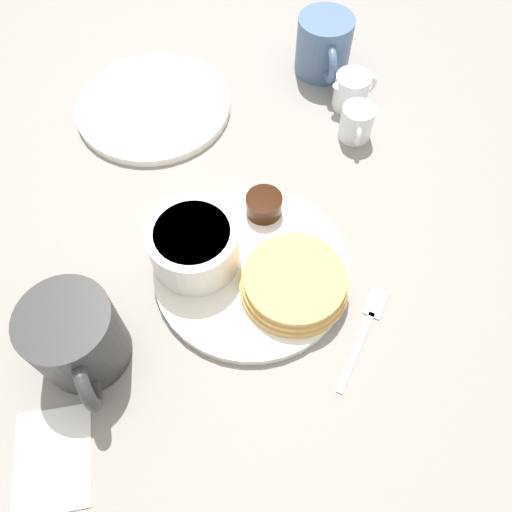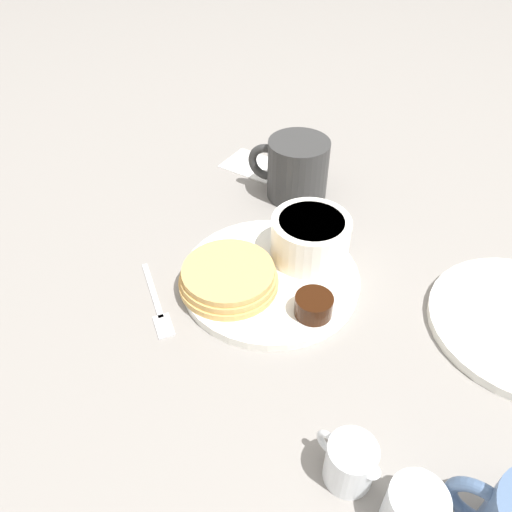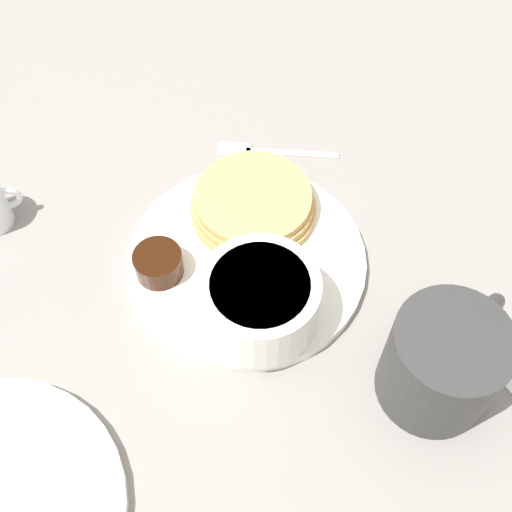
{
  "view_description": "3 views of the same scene",
  "coord_description": "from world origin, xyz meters",
  "px_view_note": "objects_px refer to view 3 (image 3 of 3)",
  "views": [
    {
      "loc": [
        0.28,
        -0.08,
        0.53
      ],
      "look_at": [
        0.01,
        0.0,
        0.05
      ],
      "focal_mm": 35.0,
      "sensor_mm": 36.0,
      "label": 1
    },
    {
      "loc": [
        -0.19,
        0.44,
        0.47
      ],
      "look_at": [
        0.02,
        0.0,
        0.04
      ],
      "focal_mm": 35.0,
      "sensor_mm": 36.0,
      "label": 2
    },
    {
      "loc": [
        -0.21,
        -0.27,
        0.53
      ],
      "look_at": [
        -0.0,
        -0.02,
        0.04
      ],
      "focal_mm": 45.0,
      "sensor_mm": 36.0,
      "label": 3
    }
  ],
  "objects_px": {
    "plate": "(246,260)",
    "coffee_mug": "(444,362)",
    "fork": "(263,151)",
    "bowl": "(260,299)"
  },
  "relations": [
    {
      "from": "plate",
      "to": "coffee_mug",
      "type": "distance_m",
      "value": 0.21
    },
    {
      "from": "coffee_mug",
      "to": "plate",
      "type": "bearing_deg",
      "value": 102.95
    },
    {
      "from": "bowl",
      "to": "fork",
      "type": "bearing_deg",
      "value": 49.58
    },
    {
      "from": "coffee_mug",
      "to": "bowl",
      "type": "bearing_deg",
      "value": 118.65
    },
    {
      "from": "plate",
      "to": "bowl",
      "type": "distance_m",
      "value": 0.08
    },
    {
      "from": "coffee_mug",
      "to": "fork",
      "type": "distance_m",
      "value": 0.32
    },
    {
      "from": "plate",
      "to": "coffee_mug",
      "type": "xyz_separation_m",
      "value": [
        0.05,
        -0.2,
        0.04
      ]
    },
    {
      "from": "bowl",
      "to": "fork",
      "type": "relative_size",
      "value": 0.99
    },
    {
      "from": "coffee_mug",
      "to": "fork",
      "type": "height_order",
      "value": "coffee_mug"
    },
    {
      "from": "bowl",
      "to": "plate",
      "type": "bearing_deg",
      "value": 61.99
    }
  ]
}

